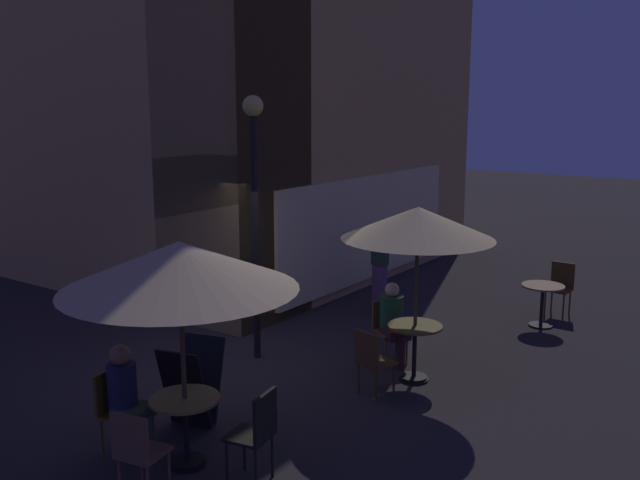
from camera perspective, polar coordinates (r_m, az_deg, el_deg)
ground_plane at (r=10.13m, az=-6.55°, el=-10.56°), size 60.00×60.00×0.00m
cafe_building at (r=14.63m, az=-7.75°, el=15.96°), size 8.71×8.81×9.97m
street_lamp_near_corner at (r=9.98m, az=-5.39°, el=4.53°), size 0.30×0.30×3.84m
menu_sandwich_board at (r=8.45m, az=-10.41°, el=-11.46°), size 0.79×0.70×1.00m
cafe_table_0 at (r=9.63m, az=7.76°, el=-8.11°), size 0.74×0.74×0.79m
cafe_table_1 at (r=7.58m, az=-10.95°, el=-13.95°), size 0.74×0.74×0.75m
cafe_table_2 at (r=12.38m, az=17.74°, el=-4.44°), size 0.71×0.71×0.72m
patio_umbrella_0 at (r=9.23m, az=8.02°, el=1.32°), size 2.03×2.03×2.40m
patio_umbrella_1 at (r=7.06m, az=-11.44°, el=-2.12°), size 2.40×2.40×2.40m
cafe_chair_0 at (r=10.31m, az=5.63°, el=-6.95°), size 0.59×0.59×0.89m
cafe_chair_1 at (r=9.08m, az=4.25°, el=-9.57°), size 0.49×0.49×0.89m
cafe_chair_2 at (r=8.05m, az=-16.36°, el=-12.74°), size 0.51×0.51×0.91m
cafe_chair_3 at (r=7.01m, az=-14.75°, el=-16.13°), size 0.48×0.48×0.94m
cafe_chair_4 at (r=7.13m, az=-5.16°, el=-15.12°), size 0.48×0.48×0.97m
cafe_chair_5 at (r=13.15m, az=19.08°, el=-3.40°), size 0.43×0.43×0.94m
patron_seated_0 at (r=10.15m, az=6.01°, el=-6.40°), size 0.49×0.53×1.21m
patron_seated_1 at (r=7.90m, az=-15.53°, el=-11.94°), size 0.39×0.52×1.22m
patron_standing_2 at (r=12.61m, az=4.92°, el=-2.15°), size 0.33×0.33×1.65m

